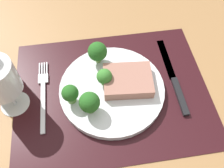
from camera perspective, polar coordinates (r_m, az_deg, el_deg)
name	(u,v)px	position (r cm, az deg, el deg)	size (l,w,h in cm)	color
ground_plane	(112,95)	(58.67, -0.03, -2.56)	(140.00, 110.00, 3.00)	#996D42
placemat	(112,91)	(57.25, -0.03, -1.73)	(45.43, 35.25, 0.30)	black
plate	(112,89)	(56.44, -0.03, -1.23)	(24.38, 24.38, 1.60)	silver
steak	(128,80)	(55.41, 3.74, 0.86)	(11.06, 8.65, 2.53)	#9E6B5B
broccoli_near_fork	(97,52)	(57.49, -3.46, 7.62)	(4.62, 4.62, 5.98)	#6B994C
broccoli_center	(70,94)	(52.21, -9.84, -2.27)	(3.69, 3.69, 5.08)	#5B8942
broccoli_front_edge	(90,103)	(50.23, -5.34, -4.40)	(4.45, 4.45, 5.67)	#5B8942
broccoli_back_left	(104,77)	(54.15, -1.82, 1.72)	(3.56, 3.56, 4.62)	#5B8942
fork	(43,94)	(58.66, -15.96, -2.28)	(2.40, 19.20, 0.50)	silver
knife	(174,80)	(60.29, 14.51, 0.83)	(1.80, 23.00, 0.80)	black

